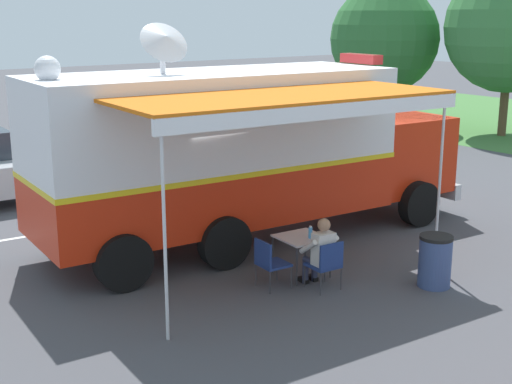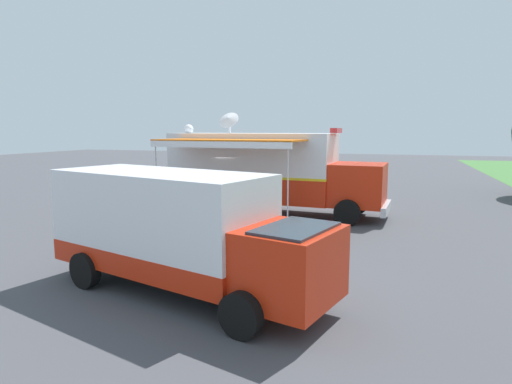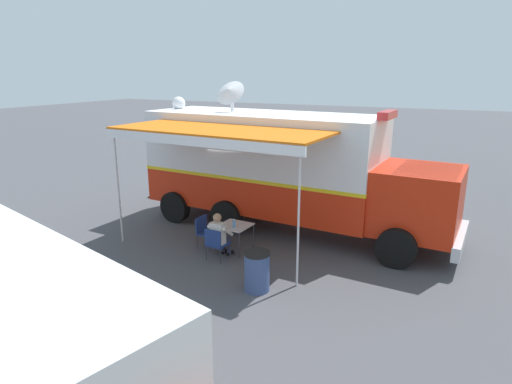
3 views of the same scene
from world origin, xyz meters
TOP-DOWN VIEW (x-y plane):
  - ground_plane at (0.00, 0.00)m, footprint 100.00×100.00m
  - lot_stripe at (-2.82, -2.20)m, footprint 0.43×4.80m
  - command_truck at (0.08, 0.74)m, footprint 5.23×9.63m
  - folding_table at (2.34, 0.27)m, footprint 0.85×0.85m
  - water_bottle at (2.50, 0.34)m, footprint 0.07×0.07m
  - folding_chair_at_table at (3.14, 0.15)m, footprint 0.51×0.51m
  - folding_chair_beside_table at (2.49, -0.58)m, footprint 0.51×0.51m
  - seated_responder at (2.96, 0.16)m, footprint 0.68×0.58m
  - trash_bin at (4.10, 1.78)m, footprint 0.57×0.57m
  - traffic_cone at (-0.95, -5.07)m, footprint 0.36×0.36m
  - car_behind_truck at (-6.99, -2.84)m, footprint 4.25×2.12m

SIDE VIEW (x-z plane):
  - ground_plane at x=0.00m, z-range 0.00..0.00m
  - lot_stripe at x=-2.82m, z-range 0.00..0.01m
  - traffic_cone at x=-0.95m, z-range -0.01..0.57m
  - trash_bin at x=4.10m, z-range 0.00..0.91m
  - folding_chair_at_table at x=3.14m, z-range 0.08..0.95m
  - folding_chair_beside_table at x=2.49m, z-range 0.08..0.95m
  - seated_responder at x=2.96m, z-range 0.03..1.28m
  - folding_table at x=2.34m, z-range 0.31..1.04m
  - water_bottle at x=2.50m, z-range 0.72..0.95m
  - car_behind_truck at x=-6.99m, z-range 0.00..1.76m
  - command_truck at x=0.08m, z-range -0.32..4.21m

